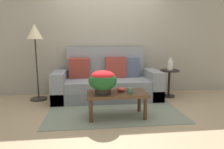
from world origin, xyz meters
The scene contains 11 objects.
ground_plane centered at (0.00, 0.00, 0.00)m, with size 14.00×14.00×0.00m, color tan.
wall_back centered at (0.00, 1.30, 1.41)m, with size 6.40×0.12×2.81m, color gray.
area_rug centered at (0.00, 0.09, 0.01)m, with size 2.35×1.70×0.01m, color gray.
couch centered at (-0.05, 0.82, 0.34)m, with size 2.28×0.92×1.12m.
coffee_table centered at (0.01, -0.33, 0.36)m, with size 0.98×0.50×0.43m.
side_table centered at (1.36, 0.76, 0.43)m, with size 0.43×0.43×0.62m.
floor_lamp centered at (-1.54, 0.84, 1.30)m, with size 0.35×0.35×1.61m.
potted_plant centered at (-0.23, -0.39, 0.65)m, with size 0.45×0.45×0.37m.
coffee_mug centered at (0.21, -0.43, 0.47)m, with size 0.13×0.08×0.09m.
snack_bowl centered at (0.09, -0.29, 0.46)m, with size 0.15×0.15×0.07m.
table_vase centered at (1.37, 0.75, 0.73)m, with size 0.11×0.11×0.28m.
Camera 1 is at (-0.43, -3.41, 1.25)m, focal length 31.35 mm.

